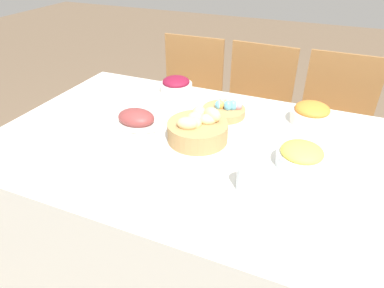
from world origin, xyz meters
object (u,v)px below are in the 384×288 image
object	(u,v)px
chair_far_center	(253,113)
chair_far_right	(332,127)
ham_platter	(136,119)
pineapple_bowl	(301,156)
dinner_plate	(169,196)
carrot_bowl	(311,114)
knife	(210,208)
chair_far_left	(187,101)
bread_basket	(198,129)
beet_salad_bowl	(176,85)
spoon	(219,211)
drinking_cup	(247,178)
fork	(131,186)
egg_basket	(225,110)
butter_dish	(133,149)

from	to	relation	value
chair_far_center	chair_far_right	bearing A→B (deg)	3.12
chair_far_right	ham_platter	bearing A→B (deg)	-134.05
pineapple_bowl	dinner_plate	bearing A→B (deg)	-136.24
carrot_bowl	chair_far_right	bearing A→B (deg)	77.13
pineapple_bowl	knife	bearing A→B (deg)	-122.59
pineapple_bowl	chair_far_left	bearing A→B (deg)	133.92
bread_basket	beet_salad_bowl	distance (m)	0.51
carrot_bowl	chair_far_center	bearing A→B (deg)	125.71
pineapple_bowl	carrot_bowl	size ratio (longest dim) A/B	1.01
chair_far_left	pineapple_bowl	world-z (taller)	chair_far_left
pineapple_bowl	spoon	size ratio (longest dim) A/B	0.94
chair_far_right	spoon	xyz separation A→B (m)	(-0.31, -1.23, 0.27)
ham_platter	bread_basket	bearing A→B (deg)	-3.70
carrot_bowl	knife	xyz separation A→B (m)	(-0.22, -0.71, -0.04)
chair_far_left	carrot_bowl	world-z (taller)	chair_far_left
chair_far_right	chair_far_left	world-z (taller)	same
chair_far_left	drinking_cup	size ratio (longest dim) A/B	9.96
dinner_plate	spoon	world-z (taller)	dinner_plate
chair_far_center	dinner_plate	distance (m)	1.26
chair_far_right	fork	world-z (taller)	chair_far_right
ham_platter	fork	size ratio (longest dim) A/B	1.36
egg_basket	knife	size ratio (longest dim) A/B	1.04
bread_basket	fork	world-z (taller)	bread_basket
chair_far_left	beet_salad_bowl	bearing A→B (deg)	-75.10
ham_platter	beet_salad_bowl	distance (m)	0.39
egg_basket	pineapple_bowl	size ratio (longest dim) A/B	1.11
pineapple_bowl	beet_salad_bowl	xyz separation A→B (m)	(-0.71, 0.43, -0.00)
ham_platter	fork	distance (m)	0.45
pineapple_bowl	fork	distance (m)	0.62
beet_salad_bowl	dinner_plate	xyz separation A→B (m)	(0.34, -0.79, -0.03)
chair_far_center	bread_basket	distance (m)	0.91
beet_salad_bowl	butter_dish	bearing A→B (deg)	-80.90
knife	chair_far_right	bearing A→B (deg)	74.32
spoon	drinking_cup	bearing A→B (deg)	71.52
egg_basket	ham_platter	size ratio (longest dim) A/B	0.76
dinner_plate	fork	bearing A→B (deg)	180.00
bread_basket	beet_salad_bowl	size ratio (longest dim) A/B	1.46
chair_far_right	chair_far_left	bearing A→B (deg)	-178.74
beet_salad_bowl	spoon	world-z (taller)	beet_salad_bowl
bread_basket	carrot_bowl	bearing A→B (deg)	38.97
egg_basket	beet_salad_bowl	distance (m)	0.36
ham_platter	carrot_bowl	distance (m)	0.79
ham_platter	drinking_cup	xyz separation A→B (m)	(0.58, -0.26, 0.02)
bread_basket	drinking_cup	world-z (taller)	bread_basket
chair_far_right	fork	size ratio (longest dim) A/B	4.69
chair_far_left	drinking_cup	world-z (taller)	chair_far_left
drinking_cup	chair_far_left	bearing A→B (deg)	122.53
beet_salad_bowl	butter_dish	xyz separation A→B (m)	(0.10, -0.60, -0.02)
chair_far_right	egg_basket	size ratio (longest dim) A/B	4.51
drinking_cup	bread_basket	bearing A→B (deg)	138.84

